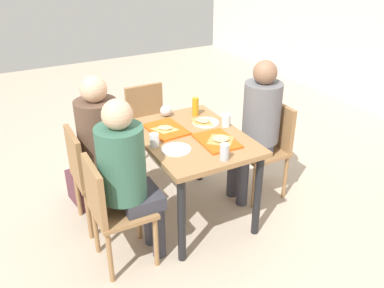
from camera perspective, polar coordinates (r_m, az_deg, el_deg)
The scene contains 22 objects.
ground_plane at distance 3.68m, azimuth 0.00°, elevation -9.54°, with size 10.00×10.00×0.02m, color #B7A893.
main_table at distance 3.33m, azimuth 0.00°, elevation -0.53°, with size 1.05×0.78×0.75m.
chair_near_left at distance 3.38m, azimuth -13.82°, elevation -3.64°, with size 0.40×0.40×0.85m.
chair_near_right at distance 2.95m, azimuth -11.07°, elevation -8.33°, with size 0.40×0.40×0.85m.
chair_far_side at distance 3.77m, azimuth 10.42°, elevation 0.17°, with size 0.40×0.40×0.85m.
chair_left_end at distance 4.13m, azimuth -5.92°, elevation 2.96°, with size 0.40×0.40×0.85m.
person_in_red at distance 3.29m, azimuth -11.96°, elevation 0.60°, with size 0.32×0.42×1.26m.
person_in_brown_jacket at distance 2.85m, azimuth -8.83°, elevation -3.59°, with size 0.32×0.42×1.26m.
person_far_side at distance 3.59m, azimuth 8.97°, elevation 3.19°, with size 0.32×0.42×1.26m.
tray_red_near at distance 3.37m, azimuth -3.51°, elevation 2.02°, with size 0.36×0.26×0.02m, color #D85914.
tray_red_far at distance 3.18m, azimuth 3.41°, elevation 0.44°, with size 0.36×0.26×0.02m, color #D85914.
paper_plate_center at distance 3.49m, azimuth 1.90°, elevation 2.95°, with size 0.22×0.22×0.01m, color white.
paper_plate_near_edge at distance 3.06m, azimuth -2.16°, elevation -0.74°, with size 0.22×0.22×0.01m, color white.
pizza_slice_a at distance 3.35m, azimuth -3.70°, elevation 2.17°, with size 0.20×0.21×0.02m.
pizza_slice_b at distance 3.17m, azimuth 3.95°, elevation 0.70°, with size 0.18×0.19×0.02m.
pizza_slice_c at distance 3.49m, azimuth 1.37°, elevation 3.17°, with size 0.22×0.18×0.02m.
plastic_cup_a at distance 3.43m, azimuth 4.69°, elevation 3.22°, with size 0.07×0.07×0.10m, color white.
plastic_cup_b at distance 3.11m, azimuth -5.17°, elevation 0.54°, with size 0.07×0.07×0.10m, color white.
soda_can at distance 2.92m, azimuth 4.44°, elevation -1.09°, with size 0.07×0.07×0.12m, color #B7BCC6.
condiment_bottle at distance 3.61m, azimuth 0.47°, elevation 5.12°, with size 0.06×0.06×0.16m, color orange.
foil_bundle at distance 3.61m, azimuth -3.60°, elevation 4.57°, with size 0.10×0.10×0.10m, color silver.
handbag at distance 3.86m, azimuth -14.86°, elevation -5.91°, with size 0.32×0.16×0.28m, color #592D38.
Camera 1 is at (2.60, -1.38, 2.19)m, focal length 39.03 mm.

